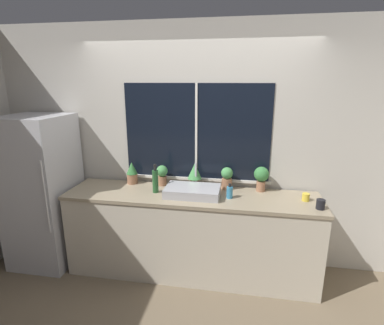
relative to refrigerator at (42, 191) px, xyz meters
The scene contains 15 objects.
ground_plane 1.95m from the refrigerator, ahead, with size 14.00×14.00×0.00m, color brown.
wall_back 1.84m from the refrigerator, 13.30° to the left, with size 8.00×0.09×2.70m.
wall_left 1.46m from the refrigerator, 116.45° to the left, with size 0.06×7.00×2.70m.
counter 1.77m from the refrigerator, ahead, with size 2.69×0.63×0.93m.
refrigerator is the anchor object (origin of this frame).
sink 1.75m from the refrigerator, ahead, with size 0.57×0.40×0.29m.
potted_plant_far_left 1.04m from the refrigerator, 15.20° to the left, with size 0.13×0.13×0.25m.
potted_plant_left 1.39m from the refrigerator, 11.25° to the left, with size 0.13×0.13×0.23m.
potted_plant_center 1.76m from the refrigerator, ahead, with size 0.16×0.16×0.27m.
potted_plant_right 2.11m from the refrigerator, ahead, with size 0.13×0.13×0.25m.
potted_plant_far_right 2.48m from the refrigerator, ahead, with size 0.16×0.16×0.27m.
soap_bottle 2.13m from the refrigerator, ahead, with size 0.06×0.06×0.15m.
bottle_tall 1.35m from the refrigerator, ahead, with size 0.06×0.06×0.31m.
mug_black 2.99m from the refrigerator, ahead, with size 0.08×0.08×0.09m.
mug_yellow 2.89m from the refrigerator, ahead, with size 0.07×0.07×0.08m.
Camera 1 is at (0.52, -2.61, 2.09)m, focal length 28.00 mm.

